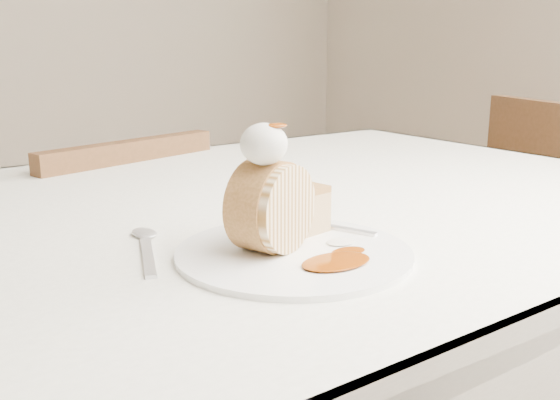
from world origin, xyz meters
TOP-DOWN VIEW (x-y plane):
  - table at (0.00, 0.20)m, footprint 1.40×0.90m
  - chair_far at (-0.00, 0.66)m, footprint 0.45×0.45m
  - chair_end at (0.96, 0.43)m, footprint 0.49×0.49m
  - plate at (-0.05, -0.02)m, footprint 0.28×0.28m
  - roulade_slice at (-0.06, -0.01)m, footprint 0.10×0.08m
  - cake_chunk at (-0.00, 0.03)m, footprint 0.06×0.06m
  - whipped_cream at (-0.08, -0.01)m, footprint 0.05×0.05m
  - caramel_drizzle at (-0.07, -0.02)m, footprint 0.02×0.02m
  - caramel_pool at (-0.04, -0.08)m, footprint 0.08×0.06m
  - fork at (0.03, 0.01)m, footprint 0.07×0.14m
  - spoon at (-0.17, 0.05)m, footprint 0.07×0.14m

SIDE VIEW (x-z plane):
  - chair_far at x=0.00m, z-range 0.06..0.84m
  - chair_end at x=0.96m, z-range 0.06..0.88m
  - table at x=0.00m, z-range 0.29..1.04m
  - spoon at x=-0.17m, z-range 0.75..0.75m
  - plate at x=-0.05m, z-range 0.75..0.76m
  - fork at x=0.03m, z-range 0.76..0.76m
  - caramel_pool at x=-0.04m, z-range 0.76..0.76m
  - cake_chunk at x=0.00m, z-range 0.76..0.80m
  - roulade_slice at x=-0.06m, z-range 0.76..0.85m
  - whipped_cream at x=-0.08m, z-range 0.85..0.89m
  - caramel_drizzle at x=-0.07m, z-range 0.89..0.89m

